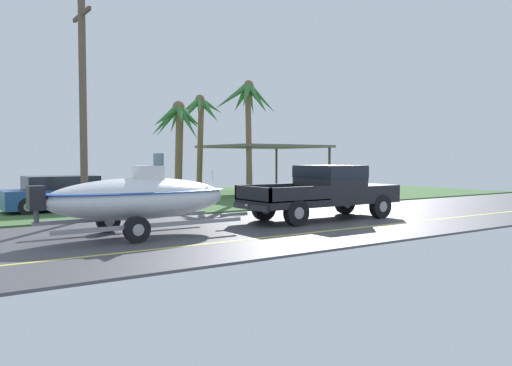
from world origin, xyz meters
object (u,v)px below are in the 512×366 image
at_px(parked_sedan_near, 66,194).
at_px(utility_pole, 83,105).
at_px(carport_awning, 264,148).
at_px(boat_on_trailer, 139,198).
at_px(palm_tree_mid, 178,125).
at_px(pickup_truck_towing, 329,189).
at_px(palm_tree_near_left, 200,119).
at_px(palm_tree_near_right, 247,105).

xyz_separation_m(parked_sedan_near, utility_pole, (-0.19, -3.20, 3.12)).
xyz_separation_m(carport_awning, utility_pole, (-12.14, -7.03, 1.14)).
height_order(parked_sedan_near, utility_pole, utility_pole).
height_order(boat_on_trailer, palm_tree_mid, palm_tree_mid).
height_order(pickup_truck_towing, boat_on_trailer, boat_on_trailer).
height_order(parked_sedan_near, palm_tree_near_left, palm_tree_near_left).
bearing_deg(parked_sedan_near, palm_tree_mid, 30.03).
xyz_separation_m(pickup_truck_towing, parked_sedan_near, (-6.80, 7.37, -0.34)).
height_order(pickup_truck_towing, parked_sedan_near, pickup_truck_towing).
relative_size(boat_on_trailer, utility_pole, 0.84).
distance_m(parked_sedan_near, palm_tree_near_left, 10.44).
distance_m(parked_sedan_near, carport_awning, 12.71).
height_order(palm_tree_near_right, palm_tree_mid, palm_tree_near_right).
distance_m(parked_sedan_near, palm_tree_mid, 8.17).
bearing_deg(pickup_truck_towing, palm_tree_near_left, 82.46).
relative_size(pickup_truck_towing, carport_awning, 0.97).
bearing_deg(palm_tree_mid, palm_tree_near_left, 33.16).
xyz_separation_m(palm_tree_near_left, utility_pole, (-8.62, -8.22, -0.44)).
bearing_deg(palm_tree_mid, palm_tree_near_right, -41.82).
bearing_deg(pickup_truck_towing, carport_awning, 65.27).
xyz_separation_m(pickup_truck_towing, palm_tree_near_right, (2.42, 8.78, 3.69)).
relative_size(carport_awning, utility_pole, 0.83).
bearing_deg(palm_tree_near_left, palm_tree_mid, -146.84).
height_order(carport_awning, utility_pole, utility_pole).
bearing_deg(palm_tree_near_right, carport_awning, 41.43).
relative_size(parked_sedan_near, palm_tree_mid, 0.92).
height_order(carport_awning, palm_tree_near_right, palm_tree_near_right).
distance_m(boat_on_trailer, palm_tree_near_left, 15.30).
distance_m(parked_sedan_near, utility_pole, 4.48).
xyz_separation_m(parked_sedan_near, palm_tree_near_left, (8.44, 5.02, 3.57)).
relative_size(carport_awning, palm_tree_mid, 1.20).
relative_size(pickup_truck_towing, palm_tree_mid, 1.16).
height_order(boat_on_trailer, palm_tree_near_left, palm_tree_near_left).
xyz_separation_m(parked_sedan_near, palm_tree_mid, (6.56, 3.79, 3.07)).
relative_size(parked_sedan_near, utility_pole, 0.63).
height_order(pickup_truck_towing, palm_tree_mid, palm_tree_mid).
relative_size(parked_sedan_near, palm_tree_near_left, 0.83).
distance_m(palm_tree_near_left, utility_pole, 11.92).
relative_size(carport_awning, palm_tree_near_left, 1.08).
xyz_separation_m(boat_on_trailer, palm_tree_near_left, (8.37, 12.39, 3.24)).
relative_size(parked_sedan_near, palm_tree_near_right, 0.77).
distance_m(pickup_truck_towing, parked_sedan_near, 10.03).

